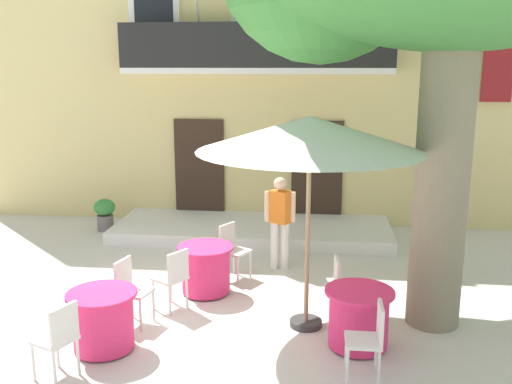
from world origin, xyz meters
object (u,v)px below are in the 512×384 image
at_px(cafe_chair_near_tree_1, 232,247).
at_px(cafe_chair_front_0, 370,336).
at_px(cafe_table_front, 359,318).
at_px(cafe_umbrella, 310,135).
at_px(cafe_chair_front_1, 344,285).
at_px(pedestrian_near_entrance, 280,218).
at_px(cafe_chair_middle_0, 130,287).
at_px(cafe_chair_near_tree_0, 173,276).
at_px(cafe_table_near_tree, 206,269).
at_px(cafe_table_middle, 103,320).
at_px(cafe_chair_middle_1, 59,336).
at_px(ground_planter_left, 105,213).

bearing_deg(cafe_chair_near_tree_1, cafe_chair_front_0, -55.28).
xyz_separation_m(cafe_table_front, cafe_umbrella, (-0.67, 0.51, 2.22)).
height_order(cafe_chair_front_1, pedestrian_near_entrance, pedestrian_near_entrance).
xyz_separation_m(cafe_chair_middle_0, pedestrian_near_entrance, (1.85, 2.38, 0.38)).
height_order(cafe_chair_near_tree_0, pedestrian_near_entrance, pedestrian_near_entrance).
height_order(cafe_table_near_tree, cafe_chair_near_tree_1, cafe_chair_near_tree_1).
bearing_deg(cafe_table_front, cafe_table_middle, -172.09).
height_order(cafe_chair_middle_1, ground_planter_left, cafe_chair_middle_1).
relative_size(cafe_chair_near_tree_1, cafe_table_front, 1.05).
xyz_separation_m(cafe_table_near_tree, cafe_table_middle, (-0.90, -1.91, 0.00)).
height_order(cafe_chair_near_tree_1, ground_planter_left, cafe_chair_near_tree_1).
bearing_deg(pedestrian_near_entrance, cafe_chair_front_1, -62.10).
height_order(cafe_chair_middle_0, pedestrian_near_entrance, pedestrian_near_entrance).
relative_size(ground_planter_left, pedestrian_near_entrance, 0.42).
bearing_deg(cafe_chair_near_tree_1, ground_planter_left, 142.35).
xyz_separation_m(cafe_chair_near_tree_0, cafe_umbrella, (1.91, -0.28, 2.08)).
relative_size(cafe_chair_near_tree_1, cafe_chair_front_0, 1.00).
distance_m(cafe_chair_near_tree_1, cafe_chair_middle_0, 2.15).
distance_m(cafe_table_near_tree, cafe_table_middle, 2.11).
relative_size(cafe_chair_front_0, ground_planter_left, 1.34).
distance_m(cafe_chair_front_0, pedestrian_near_entrance, 3.69).
height_order(cafe_table_middle, pedestrian_near_entrance, pedestrian_near_entrance).
bearing_deg(cafe_chair_near_tree_0, cafe_chair_middle_0, -134.04).
height_order(cafe_chair_near_tree_1, cafe_chair_middle_0, same).
relative_size(cafe_table_middle, cafe_umbrella, 0.30).
relative_size(cafe_chair_middle_1, cafe_table_front, 1.05).
bearing_deg(cafe_chair_middle_1, cafe_chair_middle_0, 77.67).
height_order(cafe_chair_near_tree_1, pedestrian_near_entrance, pedestrian_near_entrance).
distance_m(cafe_table_middle, pedestrian_near_entrance, 3.72).
xyz_separation_m(cafe_chair_near_tree_1, cafe_table_middle, (-1.20, -2.60, -0.14)).
relative_size(cafe_table_front, pedestrian_near_entrance, 0.53).
distance_m(cafe_table_middle, cafe_chair_middle_0, 0.77).
height_order(cafe_chair_middle_0, cafe_chair_middle_1, same).
relative_size(cafe_chair_middle_0, cafe_umbrella, 0.31).
relative_size(cafe_chair_near_tree_0, cafe_chair_front_1, 1.00).
xyz_separation_m(cafe_table_middle, ground_planter_left, (-1.93, 5.02, -0.01)).
bearing_deg(cafe_chair_near_tree_0, cafe_table_near_tree, 63.87).
bearing_deg(cafe_umbrella, cafe_chair_middle_1, -148.21).
bearing_deg(cafe_chair_near_tree_1, cafe_chair_middle_1, -113.15).
height_order(cafe_umbrella, ground_planter_left, cafe_umbrella).
bearing_deg(cafe_table_near_tree, cafe_table_middle, -115.21).
height_order(cafe_table_near_tree, cafe_chair_middle_0, cafe_chair_middle_0).
distance_m(cafe_chair_middle_0, cafe_umbrella, 3.16).
distance_m(cafe_chair_middle_1, cafe_chair_front_1, 3.72).
bearing_deg(pedestrian_near_entrance, cafe_umbrella, -76.39).
height_order(cafe_table_near_tree, cafe_chair_near_tree_0, cafe_chair_near_tree_0).
bearing_deg(pedestrian_near_entrance, cafe_chair_near_tree_0, -126.02).
distance_m(cafe_chair_near_tree_0, cafe_chair_front_1, 2.42).
bearing_deg(cafe_chair_front_0, cafe_table_near_tree, 136.22).
xyz_separation_m(cafe_chair_middle_0, cafe_chair_front_0, (3.12, -1.06, 0.00)).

